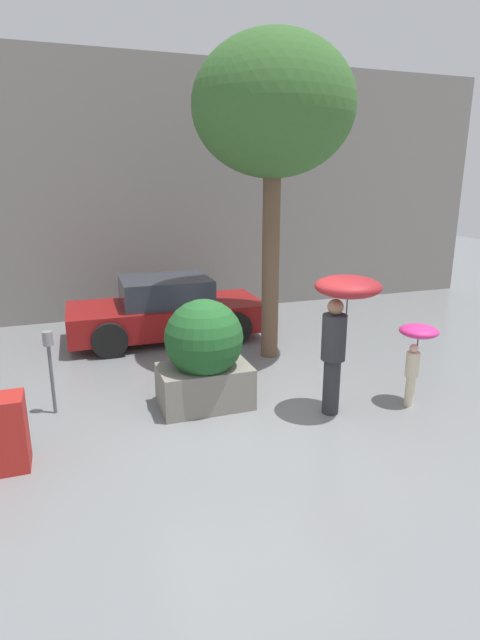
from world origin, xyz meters
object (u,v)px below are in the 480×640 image
street_tree (273,110)px  newspaper_box (4,433)px  person_child (417,344)px  parked_car_near (166,311)px  planter_box (204,354)px  person_adult (342,311)px  parking_meter (49,355)px

street_tree → newspaper_box: size_ratio=6.26×
person_child → parked_car_near: parked_car_near is taller
parked_car_near → street_tree: (1.63, -1.73, 3.80)m
parked_car_near → newspaper_box: 5.13m
person_child → newspaper_box: person_child is taller
street_tree → planter_box: bearing=-135.4°
person_child → parked_car_near: size_ratio=0.31×
person_adult → street_tree: bearing=122.6°
planter_box → street_tree: (1.76, 1.73, 3.58)m
street_tree → newspaper_box: 6.45m
person_child → planter_box: bearing=140.1°
parked_car_near → newspaper_box: bearing=148.8°
planter_box → street_tree: 4.35m
planter_box → newspaper_box: 2.79m
person_adult → person_child: person_adult is taller
person_adult → person_child: (1.21, -0.10, -0.57)m
person_child → street_tree: size_ratio=0.22×
newspaper_box → street_tree: bearing=30.5°
planter_box → person_child: 3.10m
parking_meter → newspaper_box: size_ratio=1.37×
parked_car_near → parking_meter: parked_car_near is taller
planter_box → parked_car_near: size_ratio=0.40×
person_child → person_adult: bearing=153.7°
person_adult → newspaper_box: person_adult is taller
planter_box → parking_meter: planter_box is taller
planter_box → parking_meter: bearing=167.0°
parked_car_near → street_tree: bearing=-135.4°
person_adult → person_child: 1.34m
person_adult → parking_meter: size_ratio=1.64×
planter_box → parking_meter: 2.18m
person_child → street_tree: bearing=92.1°
planter_box → person_adult: (1.73, -0.88, 0.71)m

